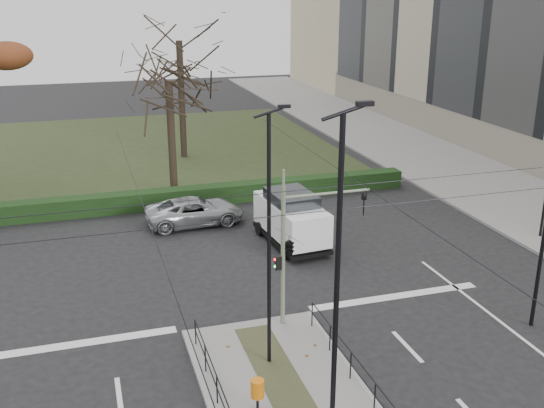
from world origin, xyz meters
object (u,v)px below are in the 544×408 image
Objects in this scene: bare_tree_center at (179,50)px; bare_tree_near at (169,89)px; litter_bin at (257,389)px; white_van at (291,217)px; streetlamp_median_near at (337,292)px; streetlamp_median_far at (270,240)px; parked_car_fourth at (195,211)px; traffic_light at (291,245)px.

bare_tree_center reaches higher than bare_tree_near.
white_van reaches higher than litter_bin.
streetlamp_median_near reaches higher than streetlamp_median_far.
parked_car_fourth is at bearing -87.35° from bare_tree_near.
streetlamp_median_near reaches higher than white_van.
white_van is 0.58× the size of bare_tree_near.
bare_tree_center reaches higher than litter_bin.
parked_car_fourth is at bearing 134.57° from white_van.
bare_tree_near reaches higher than litter_bin.
traffic_light is 0.59× the size of bare_tree_near.
streetlamp_median_near reaches higher than bare_tree_near.
streetlamp_median_near is at bearing -104.57° from white_van.
bare_tree_center is 8.43m from bare_tree_near.
parked_car_fourth is (1.13, 15.55, -0.16)m from litter_bin.
streetlamp_median_near is at bearing -88.91° from bare_tree_near.
streetlamp_median_far is 1.66× the size of white_van.
bare_tree_near is (-0.24, 5.27, 5.36)m from parked_car_fourth.
bare_tree_center is at bearing 84.40° from litter_bin.
traffic_light is 5.12× the size of litter_bin.
traffic_light is 5.58m from litter_bin.
traffic_light is at bearing 56.88° from streetlamp_median_far.
parked_car_fourth is 7.52m from bare_tree_near.
streetlamp_median_far is 26.88m from bare_tree_center.
bare_tree_near is at bearing -103.54° from bare_tree_center.
litter_bin is at bearing -92.44° from bare_tree_near.
bare_tree_center is at bearing -10.34° from parked_car_fourth.
streetlamp_median_near is at bearing 177.55° from parked_car_fourth.
white_van is at bearing 71.19° from traffic_light.
streetlamp_median_near is 1.81× the size of parked_car_fourth.
bare_tree_near is (-1.59, 16.35, 2.97)m from traffic_light.
bare_tree_near is at bearing 90.48° from streetlamp_median_far.
streetlamp_median_near is 1.82× the size of white_van.
traffic_light is 1.02× the size of white_van.
streetlamp_median_far reaches higher than traffic_light.
bare_tree_near is at bearing 95.56° from traffic_light.
streetlamp_median_far is 13.76m from parked_car_fourth.
bare_tree_near reaches higher than traffic_light.
streetlamp_median_near is 18.20m from parked_car_fourth.
bare_tree_center reaches higher than streetlamp_median_near.
streetlamp_median_near reaches higher than traffic_light.
white_van is at bearing -138.50° from parked_car_fourth.
streetlamp_median_far is at bearing -93.85° from bare_tree_center.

